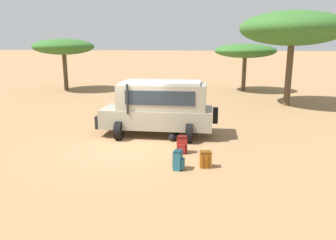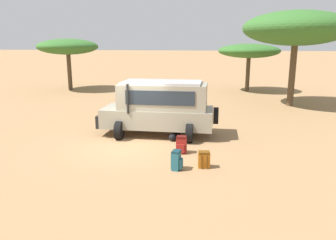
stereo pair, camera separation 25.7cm
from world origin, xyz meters
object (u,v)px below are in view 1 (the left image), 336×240
Objects in this scene: safari_vehicle at (160,107)px; backpack_cluster_center at (205,159)px; acacia_tree_far_left at (64,47)px; acacia_tree_centre_back at (293,29)px; backpack_near_rear_wheel at (178,160)px; acacia_tree_left_mid at (245,51)px; duffel_bag_low_black_case at (174,136)px; backpack_beside_front_wheel at (182,145)px.

safari_vehicle is 9.55× the size of backpack_cluster_center.
acacia_tree_centre_back reaches higher than acacia_tree_far_left.
backpack_near_rear_wheel is at bearing -157.78° from backpack_cluster_center.
acacia_tree_centre_back is (2.39, -6.35, 1.56)m from acacia_tree_left_mid.
duffel_bag_low_black_case is at bearing 99.77° from backpack_near_rear_wheel.
acacia_tree_centre_back is (5.76, 12.39, 4.63)m from backpack_near_rear_wheel.
acacia_tree_far_left reaches higher than duffel_bag_low_black_case.
safari_vehicle reaches higher than backpack_beside_front_wheel.
acacia_tree_centre_back is at bearing 65.07° from backpack_near_rear_wheel.
safari_vehicle is 8.16× the size of backpack_near_rear_wheel.
backpack_cluster_center is 0.11× the size of acacia_tree_far_left.
backpack_beside_front_wheel is 1.64m from backpack_cluster_center.
acacia_tree_centre_back is at bearing 67.90° from backpack_cluster_center.
backpack_beside_front_wheel is 19.61m from acacia_tree_far_left.
safari_vehicle reaches higher than backpack_cluster_center.
acacia_tree_left_mid reaches higher than backpack_beside_front_wheel.
backpack_near_rear_wheel is (-0.87, -0.36, 0.05)m from backpack_cluster_center.
backpack_near_rear_wheel is (0.07, -1.70, -0.00)m from backpack_beside_front_wheel.
acacia_tree_left_mid is at bearing 82.28° from backpack_cluster_center.
duffel_bag_low_black_case is at bearing 115.66° from backpack_cluster_center.
safari_vehicle reaches higher than backpack_near_rear_wheel.
backpack_cluster_center is 0.85× the size of backpack_near_rear_wheel.
backpack_near_rear_wheel is at bearing -54.64° from acacia_tree_far_left.
backpack_beside_front_wheel is 1.00× the size of backpack_near_rear_wheel.
backpack_beside_front_wheel is 0.13× the size of acacia_tree_far_left.
backpack_cluster_center is 0.95m from backpack_near_rear_wheel.
backpack_beside_front_wheel is 0.13× the size of acacia_tree_left_mid.
backpack_beside_front_wheel is at bearing -73.00° from duffel_bag_low_black_case.
acacia_tree_far_left is at bearing 165.75° from acacia_tree_centre_back.
acacia_tree_centre_back is at bearing 61.42° from backpack_beside_front_wheel.
acacia_tree_centre_back is at bearing 49.62° from safari_vehicle.
backpack_beside_front_wheel is 1.17× the size of backpack_cluster_center.
duffel_bag_low_black_case is 0.12× the size of acacia_tree_centre_back.
safari_vehicle is 8.18× the size of backpack_beside_front_wheel.
backpack_cluster_center is at bearing 22.22° from backpack_near_rear_wheel.
acacia_tree_left_mid is (3.95, 15.35, 3.23)m from duffel_bag_low_black_case.
acacia_tree_left_mid reaches higher than backpack_near_rear_wheel.
backpack_near_rear_wheel is 3.45m from duffel_bag_low_black_case.
backpack_near_rear_wheel is 0.13× the size of acacia_tree_far_left.
safari_vehicle is 4.42m from backpack_cluster_center.
duffel_bag_low_black_case is at bearing 107.00° from backpack_beside_front_wheel.
duffel_bag_low_black_case is (0.76, -0.64, -1.14)m from safari_vehicle.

